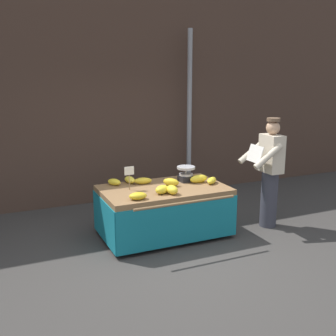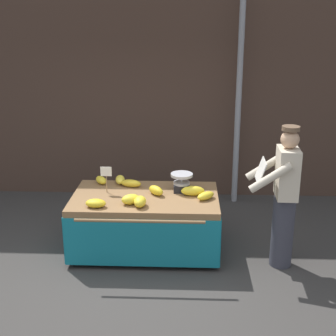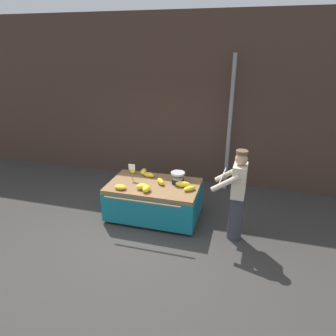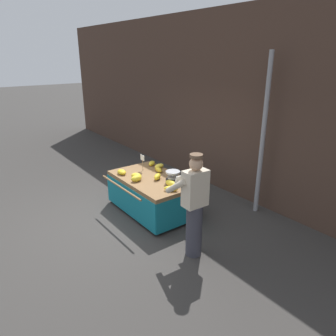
# 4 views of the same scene
# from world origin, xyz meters

# --- Properties ---
(ground_plane) EXTENTS (60.00, 60.00, 0.00)m
(ground_plane) POSITION_xyz_m (0.00, 0.00, 0.00)
(ground_plane) COLOR #383533
(back_wall) EXTENTS (16.00, 0.24, 4.05)m
(back_wall) POSITION_xyz_m (0.00, 3.03, 2.02)
(back_wall) COLOR #473328
(back_wall) RESTS_ON ground
(street_pole) EXTENTS (0.09, 0.09, 3.17)m
(street_pole) POSITION_xyz_m (1.42, 2.64, 1.59)
(street_pole) COLOR gray
(street_pole) RESTS_ON ground
(banana_cart) EXTENTS (1.84, 1.30, 0.74)m
(banana_cart) POSITION_xyz_m (0.13, 0.91, 0.54)
(banana_cart) COLOR olive
(banana_cart) RESTS_ON ground
(weighing_scale) EXTENTS (0.28, 0.28, 0.23)m
(weighing_scale) POSITION_xyz_m (0.58, 1.09, 0.86)
(weighing_scale) COLOR black
(weighing_scale) RESTS_ON banana_cart
(price_sign) EXTENTS (0.14, 0.01, 0.34)m
(price_sign) POSITION_xyz_m (-0.36, 1.00, 0.99)
(price_sign) COLOR #997A51
(price_sign) RESTS_ON banana_cart
(banana_bunch_0) EXTENTS (0.27, 0.23, 0.12)m
(banana_bunch_0) POSITION_xyz_m (-0.01, 0.63, 0.80)
(banana_bunch_0) COLOR yellow
(banana_bunch_0) RESTS_ON banana_cart
(banana_bunch_1) EXTENTS (0.25, 0.17, 0.10)m
(banana_bunch_1) POSITION_xyz_m (-0.41, 0.52, 0.79)
(banana_bunch_1) COLOR gold
(banana_bunch_1) RESTS_ON banana_cart
(banana_bunch_2) EXTENTS (0.30, 0.14, 0.12)m
(banana_bunch_2) POSITION_xyz_m (0.73, 0.94, 0.80)
(banana_bunch_2) COLOR yellow
(banana_bunch_2) RESTS_ON banana_cart
(banana_bunch_3) EXTENTS (0.29, 0.17, 0.10)m
(banana_bunch_3) POSITION_xyz_m (-0.08, 1.22, 0.79)
(banana_bunch_3) COLOR gold
(banana_bunch_3) RESTS_ON banana_cart
(banana_bunch_4) EXTENTS (0.15, 0.23, 0.12)m
(banana_bunch_4) POSITION_xyz_m (0.10, 0.56, 0.80)
(banana_bunch_4) COLOR yellow
(banana_bunch_4) RESTS_ON banana_cart
(banana_bunch_5) EXTENTS (0.16, 0.26, 0.10)m
(banana_bunch_5) POSITION_xyz_m (-0.24, 1.35, 0.79)
(banana_bunch_5) COLOR yellow
(banana_bunch_5) RESTS_ON banana_cart
(banana_bunch_6) EXTENTS (0.22, 0.25, 0.10)m
(banana_bunch_6) POSITION_xyz_m (-0.49, 1.33, 0.79)
(banana_bunch_6) COLOR yellow
(banana_bunch_6) RESTS_ON banana_cart
(banana_bunch_7) EXTENTS (0.25, 0.27, 0.11)m
(banana_bunch_7) POSITION_xyz_m (0.27, 0.95, 0.80)
(banana_bunch_7) COLOR gold
(banana_bunch_7) RESTS_ON banana_cart
(banana_bunch_8) EXTENTS (0.27, 0.26, 0.09)m
(banana_bunch_8) POSITION_xyz_m (0.88, 0.82, 0.79)
(banana_bunch_8) COLOR yellow
(banana_bunch_8) RESTS_ON banana_cart
(vendor_person) EXTENTS (0.59, 0.53, 1.71)m
(vendor_person) POSITION_xyz_m (1.78, 0.59, 0.87)
(vendor_person) COLOR #383842
(vendor_person) RESTS_ON ground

